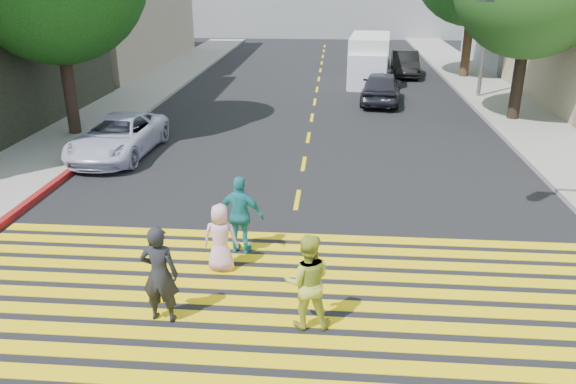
# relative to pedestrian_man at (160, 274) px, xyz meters

# --- Properties ---
(ground) EXTENTS (120.00, 120.00, 0.00)m
(ground) POSITION_rel_pedestrian_man_xyz_m (1.96, -0.34, -0.89)
(ground) COLOR black
(sidewalk_left) EXTENTS (3.00, 40.00, 0.15)m
(sidewalk_left) POSITION_rel_pedestrian_man_xyz_m (-6.54, 21.66, -0.81)
(sidewalk_left) COLOR gray
(sidewalk_left) RESTS_ON ground
(sidewalk_right) EXTENTS (3.00, 60.00, 0.15)m
(sidewalk_right) POSITION_rel_pedestrian_man_xyz_m (10.46, 14.66, -0.81)
(sidewalk_right) COLOR gray
(sidewalk_right) RESTS_ON ground
(curb_red) EXTENTS (0.20, 8.00, 0.16)m
(curb_red) POSITION_rel_pedestrian_man_xyz_m (-4.94, 5.66, -0.81)
(curb_red) COLOR maroon
(curb_red) RESTS_ON ground
(crosswalk) EXTENTS (13.40, 5.30, 0.01)m
(crosswalk) POSITION_rel_pedestrian_man_xyz_m (1.96, 0.94, -0.88)
(crosswalk) COLOR yellow
(crosswalk) RESTS_ON ground
(lane_line) EXTENTS (0.12, 34.40, 0.01)m
(lane_line) POSITION_rel_pedestrian_man_xyz_m (1.96, 22.16, -0.88)
(lane_line) COLOR yellow
(lane_line) RESTS_ON ground
(pedestrian_man) EXTENTS (0.67, 0.47, 1.78)m
(pedestrian_man) POSITION_rel_pedestrian_man_xyz_m (0.00, 0.00, 0.00)
(pedestrian_man) COLOR black
(pedestrian_man) RESTS_ON ground
(pedestrian_woman) EXTENTS (0.88, 0.72, 1.69)m
(pedestrian_woman) POSITION_rel_pedestrian_man_xyz_m (2.49, 0.04, -0.04)
(pedestrian_woman) COLOR #B7C23B
(pedestrian_woman) RESTS_ON ground
(pedestrian_child) EXTENTS (0.70, 0.46, 1.42)m
(pedestrian_child) POSITION_rel_pedestrian_man_xyz_m (0.67, 1.82, -0.18)
(pedestrian_child) COLOR #EAADCA
(pedestrian_child) RESTS_ON ground
(pedestrian_extra) EXTENTS (1.07, 0.59, 1.72)m
(pedestrian_extra) POSITION_rel_pedestrian_man_xyz_m (0.96, 2.62, -0.03)
(pedestrian_extra) COLOR teal
(pedestrian_extra) RESTS_ON ground
(white_sedan) EXTENTS (2.31, 4.72, 1.29)m
(white_sedan) POSITION_rel_pedestrian_man_xyz_m (-4.14, 9.04, -0.24)
(white_sedan) COLOR silver
(white_sedan) RESTS_ON ground
(dark_car_near) EXTENTS (2.21, 4.45, 1.46)m
(dark_car_near) POSITION_rel_pedestrian_man_xyz_m (4.98, 17.75, -0.16)
(dark_car_near) COLOR black
(dark_car_near) RESTS_ON ground
(silver_car) EXTENTS (2.04, 4.35, 1.23)m
(silver_car) POSITION_rel_pedestrian_man_xyz_m (5.26, 29.10, -0.27)
(silver_car) COLOR gray
(silver_car) RESTS_ON ground
(dark_car_parked) EXTENTS (1.71, 4.31, 1.39)m
(dark_car_parked) POSITION_rel_pedestrian_man_xyz_m (6.87, 25.16, -0.19)
(dark_car_parked) COLOR black
(dark_car_parked) RESTS_ON ground
(white_van) EXTENTS (2.44, 5.45, 2.50)m
(white_van) POSITION_rel_pedestrian_man_xyz_m (4.65, 22.60, 0.30)
(white_van) COLOR white
(white_van) RESTS_ON ground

